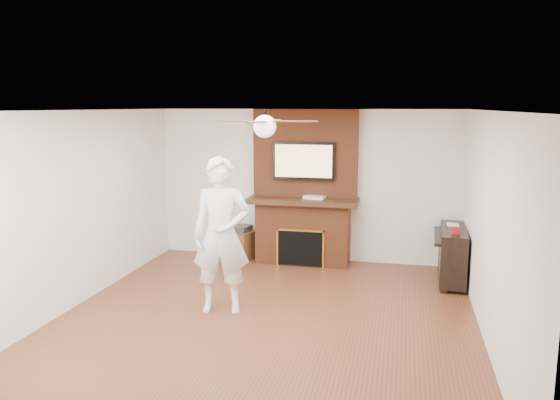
% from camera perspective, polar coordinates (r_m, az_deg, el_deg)
% --- Properties ---
extents(room_shell, '(5.36, 5.86, 2.86)m').
position_cam_1_polar(room_shell, '(6.41, -1.56, -1.91)').
color(room_shell, '#552B19').
rests_on(room_shell, ground).
extents(fireplace, '(1.78, 0.64, 2.50)m').
position_cam_1_polar(fireplace, '(8.90, 2.51, -0.26)').
color(fireplace, brown).
rests_on(fireplace, ground).
extents(tv, '(1.00, 0.08, 0.60)m').
position_cam_1_polar(tv, '(8.77, 2.49, 4.10)').
color(tv, black).
rests_on(tv, fireplace).
extents(ceiling_fan, '(1.21, 1.21, 0.31)m').
position_cam_1_polar(ceiling_fan, '(6.28, -1.60, 7.80)').
color(ceiling_fan, black).
rests_on(ceiling_fan, room_shell).
extents(person, '(0.80, 0.61, 1.95)m').
position_cam_1_polar(person, '(6.79, -6.14, -3.69)').
color(person, silver).
rests_on(person, ground).
extents(side_table, '(0.60, 0.60, 0.57)m').
position_cam_1_polar(side_table, '(9.25, -4.33, -4.53)').
color(side_table, '#513517').
rests_on(side_table, ground).
extents(piano, '(0.51, 1.23, 0.89)m').
position_cam_1_polar(piano, '(8.39, 17.54, -5.33)').
color(piano, black).
rests_on(piano, ground).
extents(cable_box, '(0.36, 0.24, 0.05)m').
position_cam_1_polar(cable_box, '(8.76, 3.61, 0.28)').
color(cable_box, silver).
rests_on(cable_box, fireplace).
extents(candle_orange, '(0.07, 0.07, 0.14)m').
position_cam_1_polar(candle_orange, '(8.96, 1.37, -6.29)').
color(candle_orange, '#BB8616').
rests_on(candle_orange, ground).
extents(candle_green, '(0.07, 0.07, 0.08)m').
position_cam_1_polar(candle_green, '(8.92, 2.09, -6.55)').
color(candle_green, '#518535').
rests_on(candle_green, ground).
extents(candle_cream, '(0.07, 0.07, 0.10)m').
position_cam_1_polar(candle_cream, '(8.94, 3.24, -6.45)').
color(candle_cream, beige).
rests_on(candle_cream, ground).
extents(candle_blue, '(0.06, 0.06, 0.07)m').
position_cam_1_polar(candle_blue, '(8.94, 3.14, -6.54)').
color(candle_blue, '#304792').
rests_on(candle_blue, ground).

